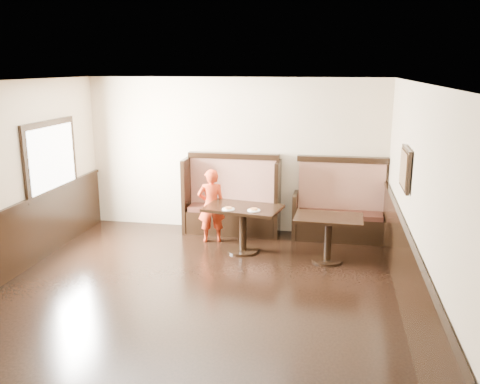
% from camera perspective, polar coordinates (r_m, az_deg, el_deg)
% --- Properties ---
extents(ground, '(7.00, 7.00, 0.00)m').
position_cam_1_polar(ground, '(6.52, -6.76, -13.43)').
color(ground, black).
rests_on(ground, ground).
extents(room_shell, '(7.00, 7.00, 7.00)m').
position_cam_1_polar(room_shell, '(6.58, -8.70, -6.85)').
color(room_shell, '#C3AB8D').
rests_on(room_shell, ground).
extents(booth_main, '(1.75, 0.72, 1.45)m').
position_cam_1_polar(booth_main, '(9.31, -0.88, -1.36)').
color(booth_main, black).
rests_on(booth_main, ground).
extents(booth_neighbor, '(1.65, 0.72, 1.45)m').
position_cam_1_polar(booth_neighbor, '(9.15, 11.18, -2.21)').
color(booth_neighbor, black).
rests_on(booth_neighbor, ground).
extents(table_main, '(1.31, 0.95, 0.77)m').
position_cam_1_polar(table_main, '(8.29, 0.33, -2.85)').
color(table_main, black).
rests_on(table_main, ground).
extents(table_neighbor, '(1.07, 0.72, 0.73)m').
position_cam_1_polar(table_neighbor, '(8.03, 9.88, -3.98)').
color(table_neighbor, black).
rests_on(table_neighbor, ground).
extents(child, '(0.54, 0.44, 1.29)m').
position_cam_1_polar(child, '(8.77, -3.24, -1.54)').
color(child, '#B83013').
rests_on(child, ground).
extents(pizza_plate_left, '(0.20, 0.20, 0.04)m').
position_cam_1_polar(pizza_plate_left, '(8.09, -1.32, -1.88)').
color(pizza_plate_left, white).
rests_on(pizza_plate_left, table_main).
extents(pizza_plate_right, '(0.21, 0.21, 0.04)m').
position_cam_1_polar(pizza_plate_right, '(8.02, 1.56, -2.01)').
color(pizza_plate_right, white).
rests_on(pizza_plate_right, table_main).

